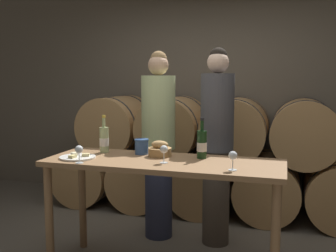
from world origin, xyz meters
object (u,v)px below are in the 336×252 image
at_px(bread_basket, 160,150).
at_px(wine_glass_left, 164,150).
at_px(person_right, 217,144).
at_px(wine_bottle_white, 104,140).
at_px(tasting_table, 163,176).
at_px(wine_glass_center, 233,156).
at_px(blue_crock, 142,146).
at_px(person_left, 159,143).
at_px(wine_glass_far_left, 79,150).
at_px(wine_bottle_red, 202,144).
at_px(cheese_plate, 78,157).

xyz_separation_m(bread_basket, wine_glass_left, (0.11, -0.23, 0.05)).
height_order(person_right, wine_bottle_white, person_right).
xyz_separation_m(tasting_table, wine_bottle_white, (-0.58, 0.16, 0.24)).
xyz_separation_m(person_right, wine_glass_center, (0.26, -0.88, 0.07)).
relative_size(bread_basket, wine_glass_left, 1.41).
relative_size(tasting_table, wine_glass_center, 13.68).
xyz_separation_m(blue_crock, bread_basket, (0.17, -0.04, -0.02)).
bearing_deg(person_left, blue_crock, -87.42).
height_order(person_left, wine_glass_far_left, person_left).
relative_size(tasting_table, wine_bottle_white, 5.78).
bearing_deg(wine_glass_center, wine_glass_far_left, -174.79).
distance_m(wine_bottle_red, wine_glass_far_left, 0.94).
xyz_separation_m(person_right, wine_bottle_red, (-0.03, -0.55, 0.09)).
bearing_deg(person_left, wine_glass_left, -69.12).
bearing_deg(person_left, person_right, 0.00).
relative_size(tasting_table, person_left, 1.02).
xyz_separation_m(tasting_table, person_right, (0.29, 0.70, 0.15)).
bearing_deg(wine_bottle_white, person_left, 60.61).
bearing_deg(wine_glass_far_left, blue_crock, 55.30).
relative_size(person_right, wine_glass_center, 13.61).
distance_m(blue_crock, cheese_plate, 0.53).
bearing_deg(bread_basket, person_left, 109.24).
bearing_deg(tasting_table, person_left, 110.90).
relative_size(wine_bottle_red, wine_glass_far_left, 2.40).
distance_m(person_left, bread_basket, 0.60).
height_order(tasting_table, wine_bottle_white, wine_bottle_white).
xyz_separation_m(person_left, wine_glass_left, (0.30, -0.80, 0.09)).
height_order(wine_bottle_white, wine_glass_far_left, wine_bottle_white).
xyz_separation_m(blue_crock, cheese_plate, (-0.42, -0.30, -0.06)).
distance_m(person_right, wine_glass_left, 0.84).
xyz_separation_m(blue_crock, wine_glass_far_left, (-0.32, -0.46, 0.03)).
height_order(blue_crock, wine_glass_center, wine_glass_center).
bearing_deg(cheese_plate, wine_bottle_red, 16.54).
distance_m(wine_bottle_red, bread_basket, 0.35).
height_order(person_right, wine_bottle_red, person_right).
bearing_deg(cheese_plate, person_left, 64.11).
distance_m(bread_basket, wine_glass_far_left, 0.65).
height_order(wine_bottle_red, wine_glass_far_left, wine_bottle_red).
xyz_separation_m(person_right, wine_bottle_white, (-0.87, -0.54, 0.08)).
relative_size(tasting_table, cheese_plate, 6.46).
xyz_separation_m(wine_bottle_red, blue_crock, (-0.51, 0.03, -0.04)).
bearing_deg(blue_crock, bread_basket, -13.77).
bearing_deg(bread_basket, wine_glass_center, -26.79).
bearing_deg(tasting_table, wine_bottle_white, 164.43).
distance_m(person_right, wine_bottle_red, 0.55).
relative_size(tasting_table, blue_crock, 14.53).
relative_size(person_left, wine_bottle_red, 5.61).
height_order(person_right, cheese_plate, person_right).
bearing_deg(wine_glass_far_left, cheese_plate, 123.60).
xyz_separation_m(wine_bottle_white, wine_glass_left, (0.61, -0.25, -0.01)).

